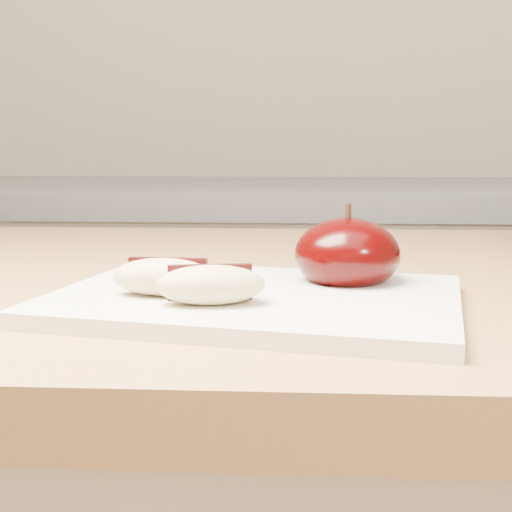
{
  "coord_description": "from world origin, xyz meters",
  "views": [
    {
      "loc": [
        0.02,
        -0.13,
        1.01
      ],
      "look_at": [
        -0.01,
        0.35,
        0.94
      ],
      "focal_mm": 50.0,
      "sensor_mm": 36.0,
      "label": 1
    }
  ],
  "objects": [
    {
      "name": "cutting_board",
      "position": [
        -0.01,
        0.35,
        0.91
      ],
      "size": [
        0.31,
        0.25,
        0.01
      ],
      "primitive_type": "cube",
      "rotation": [
        0.0,
        0.0,
        -0.2
      ],
      "color": "silver",
      "rests_on": "island_counter"
    },
    {
      "name": "apple_half",
      "position": [
        0.06,
        0.4,
        0.93
      ],
      "size": [
        0.1,
        0.1,
        0.07
      ],
      "rotation": [
        0.0,
        0.0,
        0.38
      ],
      "color": "black",
      "rests_on": "cutting_board"
    },
    {
      "name": "back_cabinet",
      "position": [
        0.0,
        1.2,
        0.47
      ],
      "size": [
        2.4,
        0.62,
        0.94
      ],
      "color": "silver",
      "rests_on": "ground"
    },
    {
      "name": "apple_wedge_b",
      "position": [
        -0.03,
        0.31,
        0.92
      ],
      "size": [
        0.07,
        0.04,
        0.03
      ],
      "rotation": [
        0.0,
        0.0,
        0.15
      ],
      "color": "#CEB782",
      "rests_on": "cutting_board"
    },
    {
      "name": "apple_wedge_a",
      "position": [
        -0.07,
        0.34,
        0.92
      ],
      "size": [
        0.07,
        0.04,
        0.03
      ],
      "rotation": [
        0.0,
        0.0,
        -0.05
      ],
      "color": "#CEB782",
      "rests_on": "cutting_board"
    }
  ]
}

